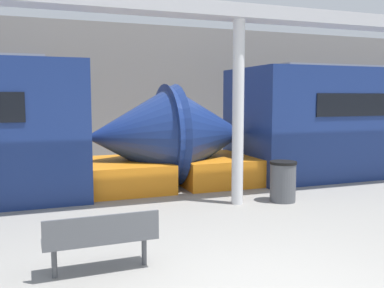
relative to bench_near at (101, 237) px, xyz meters
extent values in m
cube|color=gray|center=(1.72, 10.49, 2.01)|extent=(56.00, 0.20, 5.00)
cone|color=navy|center=(3.55, 5.13, 0.83)|extent=(2.32, 2.63, 2.63)
cube|color=orange|center=(3.77, 5.13, -0.14)|extent=(2.09, 2.46, 0.70)
cone|color=navy|center=(1.53, 5.13, 0.83)|extent=(2.32, 2.63, 2.63)
cube|color=orange|center=(1.31, 5.13, -0.14)|extent=(2.09, 2.46, 0.70)
cube|color=#4C4F54|center=(0.00, 0.08, -0.05)|extent=(1.48, 0.47, 0.04)
cube|color=#4C4F54|center=(0.00, -0.12, 0.14)|extent=(1.47, 0.06, 0.35)
cylinder|color=#4C4F54|center=(-0.59, 0.06, -0.28)|extent=(0.07, 0.07, 0.42)
cylinder|color=#4C4F54|center=(0.59, 0.09, -0.28)|extent=(0.07, 0.07, 0.42)
cylinder|color=#4C4F54|center=(4.32, 2.54, -0.07)|extent=(0.56, 0.56, 0.83)
cylinder|color=black|center=(4.32, 2.54, 0.37)|extent=(0.59, 0.59, 0.06)
cylinder|color=silver|center=(3.29, 2.70, 1.45)|extent=(0.25, 0.25, 3.89)
cube|color=#B7B7BC|center=(3.29, 2.70, 3.54)|extent=(28.00, 0.60, 0.28)
camera|label=1|loc=(-0.76, -5.45, 1.79)|focal=40.00mm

